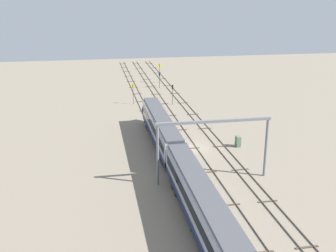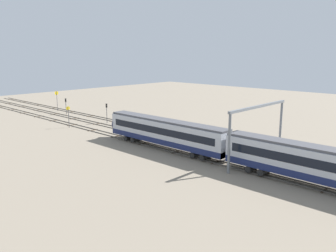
{
  "view_description": "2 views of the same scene",
  "coord_description": "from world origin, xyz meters",
  "px_view_note": "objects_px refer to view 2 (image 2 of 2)",
  "views": [
    {
      "loc": [
        -58.85,
        14.71,
        23.37
      ],
      "look_at": [
        5.85,
        2.86,
        2.05
      ],
      "focal_mm": 43.64,
      "sensor_mm": 36.0,
      "label": 1
    },
    {
      "loc": [
        -35.97,
        44.63,
        15.52
      ],
      "look_at": [
        5.54,
        0.78,
        2.86
      ],
      "focal_mm": 37.39,
      "sensor_mm": 36.0,
      "label": 2
    }
  ],
  "objects_px": {
    "overhead_gantry": "(258,120)",
    "speed_sign_mid_trackside": "(57,98)",
    "relay_cabinet": "(223,135)",
    "speed_sign_near_foreground": "(68,114)",
    "signal_light_trackside_approach": "(66,104)",
    "signal_light_trackside_departure": "(107,110)"
  },
  "relations": [
    {
      "from": "overhead_gantry",
      "to": "signal_light_trackside_approach",
      "type": "relative_size",
      "value": 3.71
    },
    {
      "from": "signal_light_trackside_approach",
      "to": "signal_light_trackside_departure",
      "type": "xyz_separation_m",
      "value": [
        -17.07,
        -0.15,
        0.21
      ]
    },
    {
      "from": "speed_sign_near_foreground",
      "to": "speed_sign_mid_trackside",
      "type": "bearing_deg",
      "value": -23.7
    },
    {
      "from": "overhead_gantry",
      "to": "signal_light_trackside_departure",
      "type": "distance_m",
      "value": 39.0
    },
    {
      "from": "speed_sign_near_foreground",
      "to": "signal_light_trackside_approach",
      "type": "relative_size",
      "value": 1.12
    },
    {
      "from": "overhead_gantry",
      "to": "speed_sign_near_foreground",
      "type": "bearing_deg",
      "value": 8.8
    },
    {
      "from": "overhead_gantry",
      "to": "speed_sign_mid_trackside",
      "type": "relative_size",
      "value": 2.8
    },
    {
      "from": "speed_sign_near_foreground",
      "to": "signal_light_trackside_departure",
      "type": "height_order",
      "value": "speed_sign_near_foreground"
    },
    {
      "from": "overhead_gantry",
      "to": "relay_cabinet",
      "type": "distance_m",
      "value": 14.47
    },
    {
      "from": "overhead_gantry",
      "to": "signal_light_trackside_approach",
      "type": "height_order",
      "value": "overhead_gantry"
    },
    {
      "from": "speed_sign_near_foreground",
      "to": "signal_light_trackside_approach",
      "type": "distance_m",
      "value": 17.35
    },
    {
      "from": "speed_sign_mid_trackside",
      "to": "relay_cabinet",
      "type": "bearing_deg",
      "value": -175.07
    },
    {
      "from": "signal_light_trackside_approach",
      "to": "signal_light_trackside_departure",
      "type": "height_order",
      "value": "signal_light_trackside_departure"
    },
    {
      "from": "relay_cabinet",
      "to": "signal_light_trackside_departure",
      "type": "bearing_deg",
      "value": 10.96
    },
    {
      "from": "signal_light_trackside_departure",
      "to": "relay_cabinet",
      "type": "distance_m",
      "value": 28.22
    },
    {
      "from": "relay_cabinet",
      "to": "speed_sign_near_foreground",
      "type": "bearing_deg",
      "value": 25.16
    },
    {
      "from": "signal_light_trackside_approach",
      "to": "relay_cabinet",
      "type": "height_order",
      "value": "signal_light_trackside_approach"
    },
    {
      "from": "speed_sign_near_foreground",
      "to": "relay_cabinet",
      "type": "relative_size",
      "value": 2.67
    },
    {
      "from": "speed_sign_mid_trackside",
      "to": "relay_cabinet",
      "type": "relative_size",
      "value": 3.17
    },
    {
      "from": "speed_sign_mid_trackside",
      "to": "relay_cabinet",
      "type": "xyz_separation_m",
      "value": [
        -51.02,
        -4.4,
        -2.74
      ]
    },
    {
      "from": "speed_sign_mid_trackside",
      "to": "signal_light_trackside_departure",
      "type": "bearing_deg",
      "value": 177.68
    },
    {
      "from": "speed_sign_mid_trackside",
      "to": "signal_light_trackside_approach",
      "type": "bearing_deg",
      "value": 170.19
    }
  ]
}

